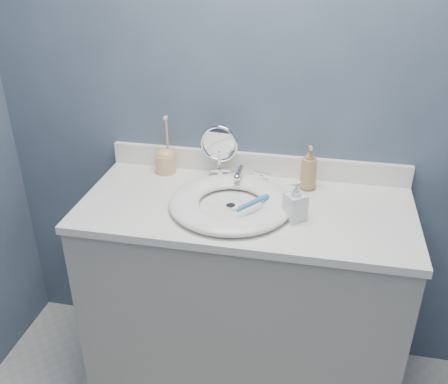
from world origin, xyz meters
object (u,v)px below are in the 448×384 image
(soap_bottle_amber, at_px, (309,168))
(soap_bottle_clear, at_px, (296,201))
(toothbrush_holder, at_px, (165,160))
(makeup_mirror, at_px, (219,150))

(soap_bottle_amber, bearing_deg, soap_bottle_clear, -104.43)
(soap_bottle_amber, height_order, soap_bottle_clear, soap_bottle_amber)
(toothbrush_holder, bearing_deg, soap_bottle_amber, -2.91)
(soap_bottle_clear, relative_size, toothbrush_holder, 0.60)
(makeup_mirror, xyz_separation_m, soap_bottle_clear, (0.32, -0.26, -0.05))
(soap_bottle_amber, distance_m, soap_bottle_clear, 0.25)
(soap_bottle_amber, xyz_separation_m, toothbrush_holder, (-0.58, 0.03, -0.03))
(soap_bottle_clear, distance_m, toothbrush_holder, 0.62)
(toothbrush_holder, bearing_deg, makeup_mirror, -2.12)
(makeup_mirror, height_order, soap_bottle_clear, makeup_mirror)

